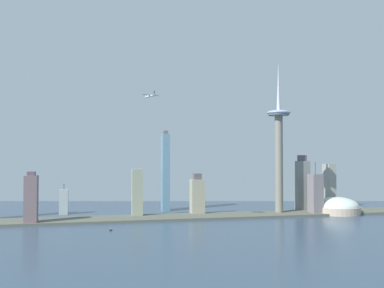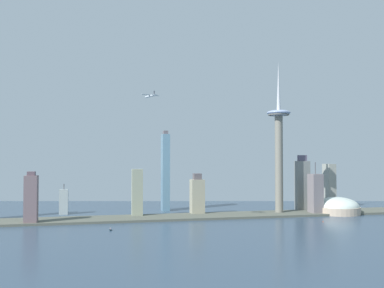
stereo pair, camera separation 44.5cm
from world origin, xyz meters
TOP-DOWN VIEW (x-y plane):
  - waterfront_pier at (0.00, 491.06)m, footprint 904.28×69.98m
  - observation_tower at (216.92, 498.76)m, footprint 43.56×43.56m
  - stadium_dome at (325.57, 482.56)m, footprint 82.11×82.11m
  - skyscraper_0 at (-211.77, 471.10)m, footprint 19.55×19.28m
  - skyscraper_1 at (359.50, 567.82)m, footprint 16.55×27.82m
  - skyscraper_2 at (277.03, 525.10)m, footprint 27.86×12.68m
  - skyscraper_4 at (-42.89, 512.73)m, footprint 18.79×15.46m
  - skyscraper_5 at (-171.72, 581.91)m, footprint 15.55×13.91m
  - skyscraper_6 at (19.23, 595.00)m, footprint 14.29×27.72m
  - skyscraper_7 at (280.17, 480.10)m, footprint 20.22×24.10m
  - skyscraper_8 at (66.67, 520.90)m, footprint 23.64×24.00m
  - boat_0 at (-91.17, 392.09)m, footprint 3.31×6.63m
  - channel_buoy_0 at (246.73, 395.38)m, footprint 1.27×1.27m
  - airplane at (-32.28, 412.07)m, footprint 29.20×28.02m

SIDE VIEW (x-z plane):
  - boat_0 at x=-91.17m, z-range -0.47..3.25m
  - channel_buoy_0 at x=246.73m, z-range 0.00..2.96m
  - waterfront_pier at x=0.00m, z-range 0.00..3.83m
  - stadium_dome at x=325.57m, z-range -5.75..28.81m
  - skyscraper_5 at x=-171.72m, z-range -4.97..50.99m
  - skyscraper_8 at x=66.67m, z-range -3.31..72.21m
  - skyscraper_7 at x=280.17m, z-range -10.81..85.38m
  - skyscraper_0 at x=-211.77m, z-range -1.97..81.12m
  - skyscraper_4 at x=-42.89m, z-range 0.00..84.52m
  - skyscraper_1 at x=359.50m, z-range 0.00..91.10m
  - skyscraper_2 at x=277.03m, z-range -3.52..105.61m
  - skyscraper_6 at x=19.23m, z-range -2.15..155.09m
  - observation_tower at x=216.92m, z-range -4.61..278.21m
  - airplane at x=-32.28m, z-range 195.28..203.44m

